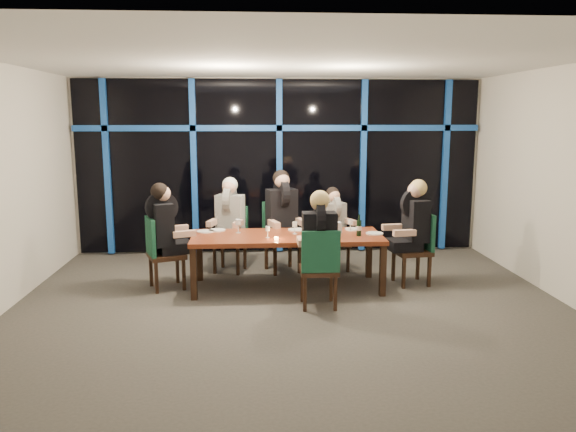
{
  "coord_description": "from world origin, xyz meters",
  "views": [
    {
      "loc": [
        -0.48,
        -6.71,
        2.35
      ],
      "look_at": [
        0.0,
        0.6,
        1.05
      ],
      "focal_mm": 35.0,
      "sensor_mm": 36.0,
      "label": 1
    }
  ],
  "objects": [
    {
      "name": "diner_end_right",
      "position": [
        1.77,
        0.87,
        0.97
      ],
      "size": [
        0.67,
        0.54,
        0.99
      ],
      "rotation": [
        0.0,
        0.0,
        4.85
      ],
      "color": "black",
      "rests_on": "ground"
    },
    {
      "name": "plate_near_mid",
      "position": [
        0.34,
        0.56,
        0.76
      ],
      "size": [
        0.24,
        0.24,
        0.01
      ],
      "primitive_type": "cylinder",
      "color": "white",
      "rests_on": "dining_table"
    },
    {
      "name": "chair_end_left",
      "position": [
        -1.74,
        0.86,
        0.56
      ],
      "size": [
        0.6,
        0.6,
        1.01
      ],
      "rotation": [
        0.0,
        0.0,
        1.93
      ],
      "color": "black",
      "rests_on": "ground"
    },
    {
      "name": "diner_near_mid",
      "position": [
        0.34,
        0.0,
        0.96
      ],
      "size": [
        0.5,
        0.62,
        0.98
      ],
      "rotation": [
        0.0,
        0.0,
        3.14
      ],
      "color": "black",
      "rests_on": "ground"
    },
    {
      "name": "diner_far_mid",
      "position": [
        -0.01,
        1.66,
        1.01
      ],
      "size": [
        0.63,
        0.72,
        1.03
      ],
      "rotation": [
        0.0,
        0.0,
        0.31
      ],
      "color": "black",
      "rests_on": "ground"
    },
    {
      "name": "plate_far_right",
      "position": [
        0.97,
        1.11,
        0.76
      ],
      "size": [
        0.24,
        0.24,
        0.01
      ],
      "primitive_type": "cylinder",
      "color": "white",
      "rests_on": "dining_table"
    },
    {
      "name": "room",
      "position": [
        0.0,
        0.0,
        2.02
      ],
      "size": [
        7.04,
        7.0,
        3.02
      ],
      "color": "#4F4B45",
      "rests_on": "ground"
    },
    {
      "name": "wine_bottle",
      "position": [
        0.97,
        0.68,
        0.86
      ],
      "size": [
        0.07,
        0.07,
        0.3
      ],
      "rotation": [
        0.0,
        0.0,
        0.36
      ],
      "color": "black",
      "rests_on": "dining_table"
    },
    {
      "name": "tea_light",
      "position": [
        -0.16,
        0.52,
        0.77
      ],
      "size": [
        0.06,
        0.06,
        0.03
      ],
      "primitive_type": "cylinder",
      "color": "#F2A048",
      "rests_on": "dining_table"
    },
    {
      "name": "plate_far_left",
      "position": [
        -0.98,
        1.16,
        0.76
      ],
      "size": [
        0.24,
        0.24,
        0.01
      ],
      "primitive_type": "cylinder",
      "color": "white",
      "rests_on": "dining_table"
    },
    {
      "name": "chair_near_mid",
      "position": [
        0.34,
        -0.09,
        0.56
      ],
      "size": [
        0.47,
        0.47,
        1.01
      ],
      "rotation": [
        0.0,
        0.0,
        3.14
      ],
      "color": "black",
      "rests_on": "ground"
    },
    {
      "name": "diner_far_left",
      "position": [
        -0.82,
        1.7,
        0.94
      ],
      "size": [
        0.58,
        0.67,
        0.96
      ],
      "rotation": [
        0.0,
        0.0,
        -0.28
      ],
      "color": "black",
      "rests_on": "ground"
    },
    {
      "name": "chair_far_left",
      "position": [
        -0.8,
        1.78,
        0.55
      ],
      "size": [
        0.57,
        0.57,
        0.99
      ],
      "rotation": [
        0.0,
        0.0,
        -0.28
      ],
      "color": "black",
      "rests_on": "ground"
    },
    {
      "name": "diner_end_left",
      "position": [
        -1.66,
        0.89,
        0.96
      ],
      "size": [
        0.69,
        0.61,
        0.98
      ],
      "rotation": [
        0.0,
        0.0,
        1.93
      ],
      "color": "black",
      "rests_on": "ground"
    },
    {
      "name": "dining_table",
      "position": [
        0.0,
        0.8,
        0.68
      ],
      "size": [
        2.6,
        1.0,
        0.75
      ],
      "color": "brown",
      "rests_on": "ground"
    },
    {
      "name": "wine_glass_b",
      "position": [
        0.11,
        0.86,
        0.87
      ],
      "size": [
        0.07,
        0.07,
        0.17
      ],
      "color": "silver",
      "rests_on": "dining_table"
    },
    {
      "name": "chair_end_right",
      "position": [
        1.86,
        0.88,
        0.57
      ],
      "size": [
        0.53,
        0.53,
        1.02
      ],
      "rotation": [
        0.0,
        0.0,
        4.85
      ],
      "color": "black",
      "rests_on": "ground"
    },
    {
      "name": "plate_end_left",
      "position": [
        -1.13,
        1.09,
        0.76
      ],
      "size": [
        0.24,
        0.24,
        0.01
      ],
      "primitive_type": "cylinder",
      "color": "white",
      "rests_on": "dining_table"
    },
    {
      "name": "water_pitcher",
      "position": [
        0.66,
        0.63,
        0.85
      ],
      "size": [
        0.13,
        0.11,
        0.21
      ],
      "rotation": [
        0.0,
        0.0,
        0.01
      ],
      "color": "silver",
      "rests_on": "dining_table"
    },
    {
      "name": "wine_glass_a",
      "position": [
        -0.27,
        0.64,
        0.86
      ],
      "size": [
        0.06,
        0.06,
        0.16
      ],
      "color": "silver",
      "rests_on": "dining_table"
    },
    {
      "name": "wine_glass_c",
      "position": [
        0.37,
        0.83,
        0.89
      ],
      "size": [
        0.08,
        0.08,
        0.2
      ],
      "color": "silver",
      "rests_on": "dining_table"
    },
    {
      "name": "plate_far_mid",
      "position": [
        0.16,
        1.12,
        0.76
      ],
      "size": [
        0.24,
        0.24,
        0.01
      ],
      "primitive_type": "cylinder",
      "color": "white",
      "rests_on": "dining_table"
    },
    {
      "name": "wine_glass_e",
      "position": [
        0.91,
        1.02,
        0.87
      ],
      "size": [
        0.06,
        0.06,
        0.16
      ],
      "color": "white",
      "rests_on": "dining_table"
    },
    {
      "name": "wine_glass_d",
      "position": [
        -0.67,
        0.99,
        0.89
      ],
      "size": [
        0.07,
        0.07,
        0.19
      ],
      "color": "white",
      "rests_on": "dining_table"
    },
    {
      "name": "window_wall",
      "position": [
        0.01,
        2.93,
        1.55
      ],
      "size": [
        6.86,
        0.43,
        2.94
      ],
      "color": "black",
      "rests_on": "ground"
    },
    {
      "name": "chair_far_mid",
      "position": [
        -0.04,
        1.74,
        0.59
      ],
      "size": [
        0.62,
        0.62,
        1.06
      ],
      "rotation": [
        0.0,
        0.0,
        0.31
      ],
      "color": "black",
      "rests_on": "ground"
    },
    {
      "name": "chair_far_right",
      "position": [
        0.74,
        1.7,
        0.49
      ],
      "size": [
        0.53,
        0.53,
        0.88
      ],
      "rotation": [
        0.0,
        0.0,
        0.37
      ],
      "color": "black",
      "rests_on": "ground"
    },
    {
      "name": "plate_end_right",
      "position": [
        1.21,
        0.79,
        0.76
      ],
      "size": [
        0.24,
        0.24,
        0.01
      ],
      "primitive_type": "cylinder",
      "color": "white",
      "rests_on": "dining_table"
    },
    {
      "name": "diner_far_right",
      "position": [
        0.77,
        1.64,
        0.85
      ],
      "size": [
        0.54,
        0.6,
        0.86
      ],
      "rotation": [
        0.0,
        0.0,
        0.37
      ],
      "color": "black",
      "rests_on": "ground"
    }
  ]
}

